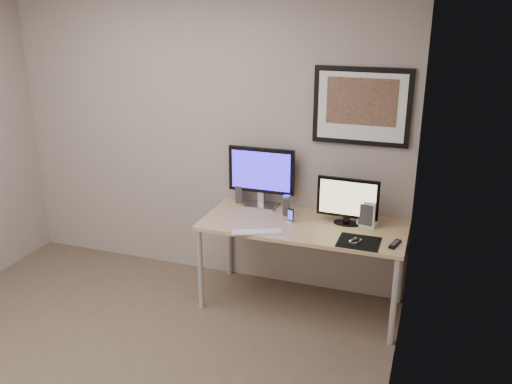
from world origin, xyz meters
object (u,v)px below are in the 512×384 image
Objects in this scene: speaker_left at (240,193)px; monitor_tv at (348,200)px; monitor_large at (261,175)px; framed_art at (362,106)px; phone_dock at (291,216)px; speaker_right at (287,206)px; desk at (303,231)px; fan_unit at (368,213)px; keyboard at (257,232)px.

monitor_tv is at bearing -15.41° from speaker_left.
monitor_tv is (0.76, -0.15, -0.08)m from monitor_large.
monitor_large is 0.28m from speaker_left.
framed_art reaches higher than phone_dock.
monitor_tv is 0.51m from speaker_right.
monitor_large is at bearing 170.66° from monitor_tv.
speaker_left is 1.57× the size of phone_dock.
monitor_tv is 0.98m from speaker_left.
speaker_right is (-0.49, 0.02, -0.12)m from monitor_tv.
phone_dock is at bearing -174.30° from desk.
monitor_large is at bearing 161.22° from phone_dock.
desk is 1.07m from framed_art.
speaker_right is (-0.52, -0.21, -0.80)m from framed_art.
framed_art is at bearing 5.57° from monitor_large.
fan_unit is at bearing 14.62° from desk.
keyboard is at bearing -134.91° from desk.
keyboard is at bearing -75.39° from monitor_large.
framed_art is 4.33× the size of speaker_right.
speaker_right is 0.43m from keyboard.
monitor_large is 0.77m from monitor_tv.
framed_art is at bearing 43.46° from desk.
fan_unit is (0.13, -0.21, -0.78)m from framed_art.
framed_art is at bearing 12.68° from speaker_right.
desk is 0.41m from keyboard.
desk is 2.13× the size of framed_art.
framed_art is 0.73m from monitor_tv.
fan_unit reaches higher than phone_dock.
speaker_left reaches higher than desk.
speaker_right is 1.48× the size of phone_dock.
speaker_left is 0.47× the size of keyboard.
speaker_right is 0.44× the size of keyboard.
desk is 4.09× the size of keyboard.
fan_unit is (0.58, 0.14, 0.05)m from phone_dock.
framed_art reaches higher than fan_unit.
fan_unit reaches higher than speaker_right.
framed_art is at bearing 21.54° from keyboard.
phone_dock is at bearing -163.72° from monitor_tv.
monitor_large is 0.94m from fan_unit.
monitor_tv is 2.78× the size of speaker_right.
monitor_tv reaches higher than speaker_right.
framed_art reaches higher than monitor_tv.
framed_art is 1.27m from speaker_left.
monitor_tv is at bearing -96.64° from framed_art.
phone_dock is at bearing -142.89° from framed_art.
phone_dock is (0.53, -0.27, -0.03)m from speaker_left.
speaker_right is 0.81× the size of fan_unit.
monitor_tv is at bearing -158.62° from fan_unit.
speaker_left is (-0.98, -0.07, -0.80)m from framed_art.
monitor_large reaches higher than monitor_tv.
speaker_left is 0.66m from keyboard.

